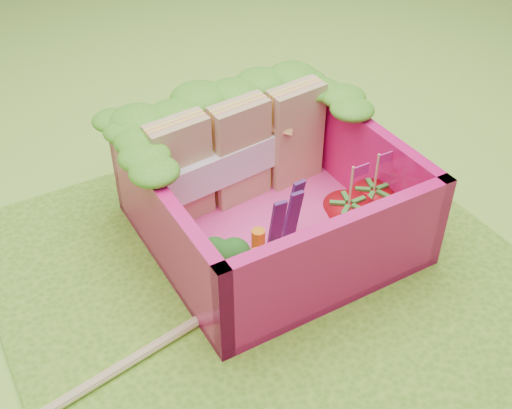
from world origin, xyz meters
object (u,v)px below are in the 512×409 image
object	(u,v)px
broccoli	(223,264)
strawberry_left	(347,224)
sandwich_stack	(241,152)
strawberry_right	(371,207)
chopsticks	(120,367)
bento_box	(271,195)

from	to	relation	value
broccoli	strawberry_left	bearing A→B (deg)	-1.30
sandwich_stack	broccoli	xyz separation A→B (m)	(-0.46, -0.65, -0.11)
strawberry_right	chopsticks	distance (m)	1.57
sandwich_stack	strawberry_left	world-z (taller)	sandwich_stack
bento_box	strawberry_left	xyz separation A→B (m)	(0.27, -0.32, -0.08)
sandwich_stack	strawberry_left	bearing A→B (deg)	-68.13
bento_box	chopsticks	world-z (taller)	bento_box
strawberry_left	chopsticks	size ratio (longest dim) A/B	0.21
sandwich_stack	broccoli	world-z (taller)	sandwich_stack
bento_box	chopsticks	xyz separation A→B (m)	(-1.06, -0.46, -0.25)
strawberry_left	strawberry_right	distance (m)	0.22
bento_box	sandwich_stack	xyz separation A→B (m)	(0.01, 0.35, 0.08)
chopsticks	bento_box	bearing A→B (deg)	23.41
strawberry_right	sandwich_stack	bearing A→B (deg)	128.53
bento_box	sandwich_stack	bearing A→B (deg)	89.10
sandwich_stack	strawberry_right	bearing A→B (deg)	-51.47
strawberry_left	chopsticks	xyz separation A→B (m)	(-1.34, -0.14, -0.17)
broccoli	strawberry_right	xyz separation A→B (m)	(0.94, 0.04, -0.06)
bento_box	strawberry_right	size ratio (longest dim) A/B	2.73
sandwich_stack	bento_box	bearing A→B (deg)	-90.90
strawberry_right	strawberry_left	bearing A→B (deg)	-164.08
strawberry_right	chopsticks	size ratio (longest dim) A/B	0.20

